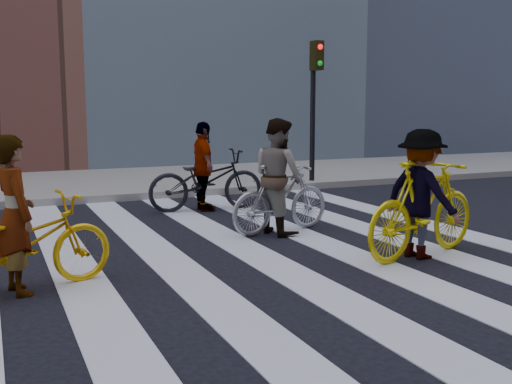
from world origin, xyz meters
TOP-DOWN VIEW (x-y plane):
  - ground at (0.00, 0.00)m, footprint 100.00×100.00m
  - sidewalk_far at (0.00, 7.50)m, footprint 100.00×5.00m
  - zebra_crosswalk at (0.00, 0.00)m, footprint 8.25×10.00m
  - traffic_signal at (4.40, 5.32)m, footprint 0.22×0.42m
  - bike_yellow_left at (-2.23, -0.41)m, footprint 1.99×1.14m
  - bike_silver_mid at (1.45, 1.11)m, footprint 1.79×0.80m
  - bike_yellow_right at (2.41, -0.91)m, footprint 2.11×1.03m
  - bike_dark_rear at (1.07, 3.37)m, footprint 2.15×0.88m
  - rider_left at (-2.28, -0.41)m, footprint 0.53×0.67m
  - rider_mid at (1.40, 1.11)m, footprint 0.79×0.93m
  - rider_right at (2.36, -0.91)m, footprint 0.82×1.15m
  - rider_rear at (1.02, 3.37)m, footprint 0.46×0.97m

SIDE VIEW (x-z plane):
  - ground at x=0.00m, z-range 0.00..0.00m
  - zebra_crosswalk at x=0.00m, z-range 0.00..0.01m
  - sidewalk_far at x=0.00m, z-range 0.00..0.15m
  - bike_yellow_left at x=-2.23m, z-range 0.00..0.99m
  - bike_silver_mid at x=1.45m, z-range 0.00..1.04m
  - bike_dark_rear at x=1.07m, z-range 0.00..1.10m
  - bike_yellow_right at x=2.41m, z-range 0.00..1.22m
  - rider_right at x=2.36m, z-range 0.00..1.60m
  - rider_rear at x=1.02m, z-range 0.00..1.60m
  - rider_left at x=-2.28m, z-range 0.00..1.60m
  - rider_mid at x=1.40m, z-range 0.00..1.71m
  - traffic_signal at x=4.40m, z-range 0.62..3.94m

